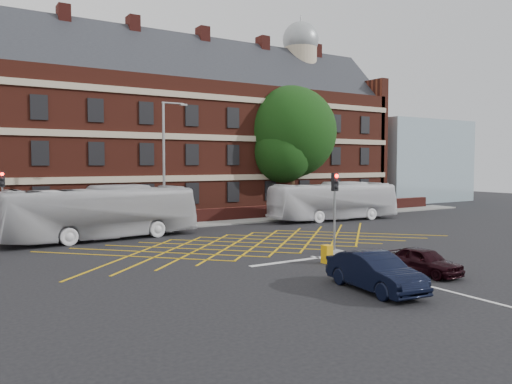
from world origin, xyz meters
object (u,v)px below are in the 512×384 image
car_maroon (424,261)px  bus_left (101,213)px  utility_cabinet (327,254)px  traffic_light_far (3,213)px  traffic_light_near (335,221)px  street_lamp (165,188)px  deciduous_tree (290,138)px  bus_right (333,201)px  car_navy (375,272)px

car_maroon → bus_left: bearing=117.0°
utility_cabinet → traffic_light_far: bearing=128.6°
bus_left → car_maroon: bearing=-156.2°
car_maroon → traffic_light_far: traffic_light_far is taller
traffic_light_near → street_lamp: bearing=109.6°
bus_left → deciduous_tree: size_ratio=0.99×
traffic_light_far → deciduous_tree: bearing=12.1°
bus_right → traffic_light_near: 15.73m
car_maroon → deciduous_tree: bearing=65.3°
bus_left → deciduous_tree: (20.22, 7.89, 5.48)m
bus_right → car_navy: 23.23m
car_navy → car_maroon: size_ratio=1.27×
car_maroon → deciduous_tree: 28.21m
car_navy → utility_cabinet: 5.27m
bus_left → street_lamp: size_ratio=1.35×
bus_right → deciduous_tree: deciduous_tree is taller
bus_right → traffic_light_near: traffic_light_near is taller
car_navy → traffic_light_far: 23.21m
bus_right → traffic_light_near: (-10.21, -11.96, 0.17)m
car_navy → utility_cabinet: size_ratio=5.01×
deciduous_tree → street_lamp: deciduous_tree is taller
deciduous_tree → traffic_light_far: 26.64m
bus_left → traffic_light_near: bearing=-146.1°
car_maroon → street_lamp: street_lamp is taller
street_lamp → utility_cabinet: bearing=-79.8°
utility_cabinet → bus_right: bearing=48.4°
car_maroon → traffic_light_near: 5.84m
traffic_light_near → traffic_light_far: bearing=135.9°
bus_left → car_maroon: 19.59m
bus_right → deciduous_tree: 9.36m
bus_right → car_navy: (-13.93, -18.57, -0.87)m
traffic_light_far → utility_cabinet: size_ratio=4.91×
deciduous_tree → traffic_light_far: bearing=-167.9°
bus_right → utility_cabinet: bus_right is taller
traffic_light_near → traffic_light_far: (-14.41, 13.96, 0.00)m
traffic_light_near → utility_cabinet: (-1.91, -1.68, -1.33)m
traffic_light_near → street_lamp: 13.40m
car_navy → deciduous_tree: bearing=66.3°
car_navy → bus_left: bearing=112.5°
bus_left → traffic_light_far: size_ratio=2.84×
street_lamp → utility_cabinet: street_lamp is taller
car_maroon → utility_cabinet: car_maroon is taller
bus_right → bus_left: bearing=97.3°
car_maroon → utility_cabinet: bearing=115.5°
bus_left → bus_right: size_ratio=1.06×
car_navy → deciduous_tree: 30.65m
bus_right → utility_cabinet: size_ratio=13.13×
deciduous_tree → traffic_light_far: size_ratio=2.86×
bus_left → car_maroon: size_ratio=3.54×
bus_left → traffic_light_far: (-5.29, 2.43, 0.07)m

